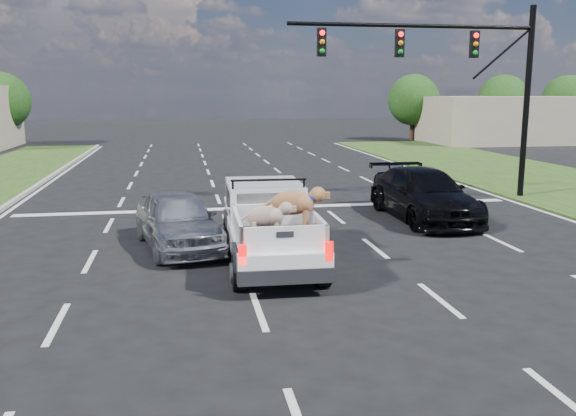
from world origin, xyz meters
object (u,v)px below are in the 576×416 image
Objects in this scene: traffic_signal at (468,69)px; silver_sedan at (178,220)px; pickup_truck at (270,223)px; black_coupe at (424,194)px.

traffic_signal is 12.44m from silver_sedan.
black_coupe is at bearing 38.02° from pickup_truck.
pickup_truck is at bearing -50.12° from silver_sedan.
traffic_signal is 1.73× the size of pickup_truck.
black_coupe is (5.45, 4.04, -0.15)m from pickup_truck.
pickup_truck is at bearing -144.17° from black_coupe.
traffic_signal reaches higher than pickup_truck.
pickup_truck is 6.79m from black_coupe.
traffic_signal is at bearing 42.66° from pickup_truck.
black_coupe is at bearing -131.37° from traffic_signal.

